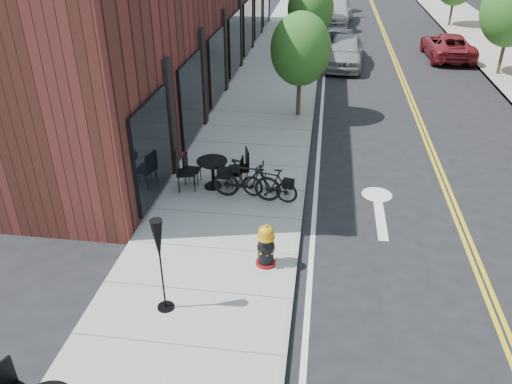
{
  "coord_description": "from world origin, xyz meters",
  "views": [
    {
      "loc": [
        0.32,
        -9.22,
        6.91
      ],
      "look_at": [
        -1.14,
        1.2,
        1.0
      ],
      "focal_mm": 35.0,
      "sensor_mm": 36.0,
      "label": 1
    }
  ],
  "objects_px": {
    "bistro_set_b": "(213,171)",
    "bistro_set_c": "(212,170)",
    "parked_car_a": "(345,51)",
    "parked_car_c": "(336,12)",
    "patio_umbrella": "(159,247)",
    "bicycle_left": "(269,184)",
    "parked_car_far": "(448,46)",
    "fire_hydrant": "(266,246)",
    "bicycle_right": "(247,180)",
    "parked_car_b": "(336,45)"
  },
  "relations": [
    {
      "from": "patio_umbrella",
      "to": "parked_car_a",
      "type": "distance_m",
      "value": 19.1
    },
    {
      "from": "parked_car_c",
      "to": "parked_car_b",
      "type": "bearing_deg",
      "value": -83.33
    },
    {
      "from": "bicycle_left",
      "to": "bistro_set_b",
      "type": "distance_m",
      "value": 1.77
    },
    {
      "from": "fire_hydrant",
      "to": "parked_car_c",
      "type": "bearing_deg",
      "value": 73.7
    },
    {
      "from": "parked_car_a",
      "to": "bicycle_left",
      "type": "bearing_deg",
      "value": -94.65
    },
    {
      "from": "bicycle_left",
      "to": "parked_car_far",
      "type": "xyz_separation_m",
      "value": [
        7.69,
        16.67,
        0.07
      ]
    },
    {
      "from": "fire_hydrant",
      "to": "bistro_set_c",
      "type": "height_order",
      "value": "bistro_set_c"
    },
    {
      "from": "patio_umbrella",
      "to": "bicycle_right",
      "type": "bearing_deg",
      "value": 78.35
    },
    {
      "from": "parked_car_b",
      "to": "parked_car_far",
      "type": "xyz_separation_m",
      "value": [
        5.95,
        0.7,
        -0.04
      ]
    },
    {
      "from": "bistro_set_b",
      "to": "patio_umbrella",
      "type": "xyz_separation_m",
      "value": [
        0.13,
        -5.12,
        1.01
      ]
    },
    {
      "from": "fire_hydrant",
      "to": "bicycle_right",
      "type": "xyz_separation_m",
      "value": [
        -0.86,
        2.8,
        0.08
      ]
    },
    {
      "from": "parked_car_far",
      "to": "parked_car_a",
      "type": "bearing_deg",
      "value": 22.57
    },
    {
      "from": "bicycle_right",
      "to": "patio_umbrella",
      "type": "bearing_deg",
      "value": 174.14
    },
    {
      "from": "bicycle_left",
      "to": "bistro_set_b",
      "type": "relative_size",
      "value": 0.96
    },
    {
      "from": "bicycle_left",
      "to": "parked_car_a",
      "type": "distance_m",
      "value": 14.39
    },
    {
      "from": "parked_car_a",
      "to": "parked_car_c",
      "type": "xyz_separation_m",
      "value": [
        -0.44,
        11.46,
        -0.0
      ]
    },
    {
      "from": "parked_car_b",
      "to": "parked_car_c",
      "type": "distance_m",
      "value": 9.71
    },
    {
      "from": "parked_car_b",
      "to": "parked_car_far",
      "type": "distance_m",
      "value": 5.99
    },
    {
      "from": "bicycle_left",
      "to": "patio_umbrella",
      "type": "relative_size",
      "value": 0.78
    },
    {
      "from": "parked_car_c",
      "to": "parked_car_far",
      "type": "relative_size",
      "value": 1.12
    },
    {
      "from": "bicycle_left",
      "to": "bistro_set_b",
      "type": "bearing_deg",
      "value": -97.21
    },
    {
      "from": "patio_umbrella",
      "to": "parked_car_far",
      "type": "relative_size",
      "value": 0.42
    },
    {
      "from": "bistro_set_c",
      "to": "parked_car_b",
      "type": "xyz_separation_m",
      "value": [
        3.4,
        15.47,
        0.04
      ]
    },
    {
      "from": "fire_hydrant",
      "to": "bistro_set_c",
      "type": "bearing_deg",
      "value": 106.55
    },
    {
      "from": "fire_hydrant",
      "to": "bistro_set_b",
      "type": "distance_m",
      "value": 3.95
    },
    {
      "from": "bicycle_right",
      "to": "parked_car_a",
      "type": "relative_size",
      "value": 0.41
    },
    {
      "from": "patio_umbrella",
      "to": "parked_car_a",
      "type": "xyz_separation_m",
      "value": [
        3.71,
        18.72,
        -0.79
      ]
    },
    {
      "from": "bicycle_left",
      "to": "fire_hydrant",
      "type": "bearing_deg",
      "value": 18.4
    },
    {
      "from": "bicycle_right",
      "to": "parked_car_b",
      "type": "distance_m",
      "value": 16.17
    },
    {
      "from": "fire_hydrant",
      "to": "parked_car_c",
      "type": "distance_m",
      "value": 28.55
    },
    {
      "from": "bicycle_left",
      "to": "parked_car_a",
      "type": "bearing_deg",
      "value": -175.38
    },
    {
      "from": "patio_umbrella",
      "to": "parked_car_b",
      "type": "xyz_separation_m",
      "value": [
        3.27,
        20.46,
        -0.87
      ]
    },
    {
      "from": "bistro_set_b",
      "to": "parked_car_far",
      "type": "xyz_separation_m",
      "value": [
        9.35,
        16.04,
        0.1
      ]
    },
    {
      "from": "bistro_set_c",
      "to": "bicycle_left",
      "type": "bearing_deg",
      "value": -33.86
    },
    {
      "from": "bistro_set_b",
      "to": "parked_car_a",
      "type": "distance_m",
      "value": 14.13
    },
    {
      "from": "parked_car_c",
      "to": "bistro_set_c",
      "type": "bearing_deg",
      "value": -91.02
    },
    {
      "from": "fire_hydrant",
      "to": "bistro_set_b",
      "type": "bearing_deg",
      "value": 105.62
    },
    {
      "from": "bistro_set_c",
      "to": "parked_car_b",
      "type": "relative_size",
      "value": 0.48
    },
    {
      "from": "parked_car_a",
      "to": "parked_car_c",
      "type": "bearing_deg",
      "value": 96.23
    },
    {
      "from": "fire_hydrant",
      "to": "parked_car_c",
      "type": "relative_size",
      "value": 0.19
    },
    {
      "from": "bistro_set_b",
      "to": "bistro_set_c",
      "type": "distance_m",
      "value": 0.16
    },
    {
      "from": "bicycle_left",
      "to": "bistro_set_b",
      "type": "xyz_separation_m",
      "value": [
        -1.66,
        0.62,
        -0.03
      ]
    },
    {
      "from": "patio_umbrella",
      "to": "parked_car_far",
      "type": "bearing_deg",
      "value": 66.46
    },
    {
      "from": "parked_car_far",
      "to": "patio_umbrella",
      "type": "bearing_deg",
      "value": 65.09
    },
    {
      "from": "bicycle_left",
      "to": "bicycle_right",
      "type": "xyz_separation_m",
      "value": [
        -0.61,
        -0.03,
        0.09
      ]
    },
    {
      "from": "fire_hydrant",
      "to": "parked_car_c",
      "type": "height_order",
      "value": "parked_car_c"
    },
    {
      "from": "bicycle_right",
      "to": "parked_car_far",
      "type": "distance_m",
      "value": 18.65
    },
    {
      "from": "bicycle_right",
      "to": "bicycle_left",
      "type": "bearing_deg",
      "value": -81.32
    },
    {
      "from": "parked_car_c",
      "to": "fire_hydrant",
      "type": "bearing_deg",
      "value": -86.32
    },
    {
      "from": "parked_car_a",
      "to": "parked_car_c",
      "type": "height_order",
      "value": "parked_car_a"
    }
  ]
}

